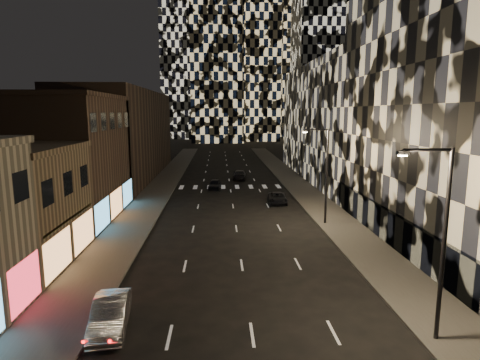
{
  "coord_description": "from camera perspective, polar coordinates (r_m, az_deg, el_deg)",
  "views": [
    {
      "loc": [
        -1.52,
        -6.86,
        10.67
      ],
      "look_at": [
        -0.1,
        20.56,
        6.0
      ],
      "focal_mm": 30.0,
      "sensor_mm": 36.0,
      "label": 1
    }
  ],
  "objects": [
    {
      "name": "sidewalk_right",
      "position": [
        58.97,
        8.34,
        -0.8
      ],
      "size": [
        4.0,
        120.0,
        0.15
      ],
      "primitive_type": "cube",
      "color": "#47443F",
      "rests_on": "ground"
    },
    {
      "name": "streetlight_far",
      "position": [
        38.52,
        11.91,
        1.51
      ],
      "size": [
        2.55,
        0.25,
        9.0
      ],
      "color": "black",
      "rests_on": "sidewalk_right"
    },
    {
      "name": "car_silver_parked",
      "position": [
        21.92,
        -17.96,
        -17.7
      ],
      "size": [
        2.18,
        4.82,
        1.53
      ],
      "primitive_type": "imported",
      "rotation": [
        0.0,
        0.0,
        0.12
      ],
      "color": "#A8A7AC",
      "rests_on": "ground"
    },
    {
      "name": "midrise_filler_right",
      "position": [
        67.4,
        15.8,
        7.87
      ],
      "size": [
        16.0,
        40.0,
        18.0
      ],
      "primitive_type": "cube",
      "color": "#232326",
      "rests_on": "ground"
    },
    {
      "name": "retail_filler_left",
      "position": [
        68.72,
        -16.08,
        6.22
      ],
      "size": [
        10.0,
        40.0,
        14.0
      ],
      "primitive_type": "cube",
      "color": "#473528",
      "rests_on": "ground"
    },
    {
      "name": "car_dark_rightlane",
      "position": [
        47.57,
        5.35,
        -2.58
      ],
      "size": [
        2.33,
        4.62,
        1.25
      ],
      "primitive_type": "imported",
      "rotation": [
        0.0,
        0.0,
        -0.06
      ],
      "color": "black",
      "rests_on": "ground"
    },
    {
      "name": "sidewalk_left",
      "position": [
        58.45,
        -11.26,
        -0.98
      ],
      "size": [
        4.0,
        120.0,
        0.15
      ],
      "primitive_type": "cube",
      "color": "#47443F",
      "rests_on": "ground"
    },
    {
      "name": "tower_center_low",
      "position": [
        151.41,
        -3.34,
        23.71
      ],
      "size": [
        18.0,
        18.0,
        95.0
      ],
      "primitive_type": "cube",
      "color": "black",
      "rests_on": "ground"
    },
    {
      "name": "streetlight_near",
      "position": [
        20.24,
        26.54,
        -6.62
      ],
      "size": [
        2.55,
        0.25,
        9.0
      ],
      "color": "black",
      "rests_on": "sidewalk_right"
    },
    {
      "name": "curb_right",
      "position": [
        58.6,
        6.33,
        -0.83
      ],
      "size": [
        0.2,
        120.0,
        0.15
      ],
      "primitive_type": "cube",
      "color": "#4C4C47",
      "rests_on": "ground"
    },
    {
      "name": "retail_brown",
      "position": [
        43.48,
        -23.84,
        2.66
      ],
      "size": [
        10.0,
        15.0,
        12.0
      ],
      "primitive_type": "cube",
      "color": "#473528",
      "rests_on": "ground"
    },
    {
      "name": "car_dark_oncoming",
      "position": [
        64.36,
        -0.04,
        0.78
      ],
      "size": [
        2.46,
        5.24,
        1.48
      ],
      "primitive_type": "imported",
      "rotation": [
        0.0,
        0.0,
        3.06
      ],
      "color": "black",
      "rests_on": "ground"
    },
    {
      "name": "car_dark_midlane",
      "position": [
        56.13,
        -3.61,
        -0.61
      ],
      "size": [
        1.98,
        4.17,
        1.37
      ],
      "primitive_type": "imported",
      "rotation": [
        0.0,
        0.0,
        -0.09
      ],
      "color": "black",
      "rests_on": "ground"
    },
    {
      "name": "midrise_base",
      "position": [
        35.47,
        20.19,
        -5.94
      ],
      "size": [
        0.6,
        25.0,
        3.0
      ],
      "primitive_type": "cube",
      "color": "#383838",
      "rests_on": "ground"
    },
    {
      "name": "curb_left",
      "position": [
        58.19,
        -9.22,
        -0.97
      ],
      "size": [
        0.2,
        120.0,
        0.15
      ],
      "primitive_type": "cube",
      "color": "#4C4C47",
      "rests_on": "ground"
    }
  ]
}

